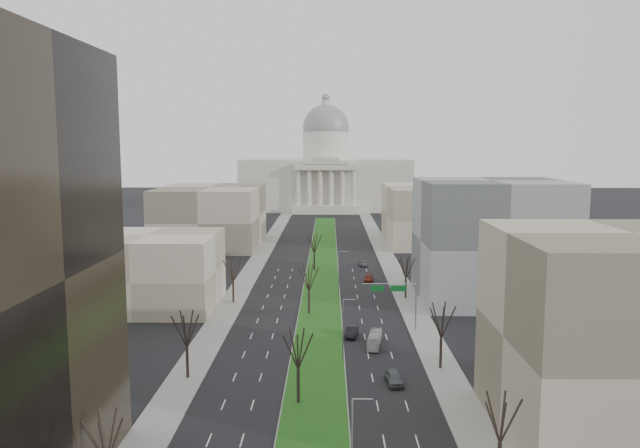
# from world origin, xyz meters

# --- Properties ---
(ground) EXTENTS (600.00, 600.00, 0.00)m
(ground) POSITION_xyz_m (0.00, 120.00, 0.00)
(ground) COLOR black
(ground) RESTS_ON ground
(median) EXTENTS (8.00, 222.03, 0.20)m
(median) POSITION_xyz_m (0.00, 118.99, 0.10)
(median) COLOR #999993
(median) RESTS_ON ground
(sidewalk_left) EXTENTS (5.00, 330.00, 0.15)m
(sidewalk_left) POSITION_xyz_m (-17.50, 95.00, 0.07)
(sidewalk_left) COLOR gray
(sidewalk_left) RESTS_ON ground
(sidewalk_right) EXTENTS (5.00, 330.00, 0.15)m
(sidewalk_right) POSITION_xyz_m (17.50, 95.00, 0.07)
(sidewalk_right) COLOR gray
(sidewalk_right) RESTS_ON ground
(capitol) EXTENTS (80.00, 46.00, 55.00)m
(capitol) POSITION_xyz_m (0.00, 269.59, 16.31)
(capitol) COLOR beige
(capitol) RESTS_ON ground
(building_beige_left) EXTENTS (26.00, 22.00, 14.00)m
(building_beige_left) POSITION_xyz_m (-33.00, 85.00, 7.00)
(building_beige_left) COLOR tan
(building_beige_left) RESTS_ON ground
(building_tan_right) EXTENTS (26.00, 24.00, 22.00)m
(building_tan_right) POSITION_xyz_m (33.00, 32.00, 11.00)
(building_tan_right) COLOR gray
(building_tan_right) RESTS_ON ground
(building_grey_right) EXTENTS (28.00, 26.00, 24.00)m
(building_grey_right) POSITION_xyz_m (34.00, 92.00, 12.00)
(building_grey_right) COLOR slate
(building_grey_right) RESTS_ON ground
(building_far_left) EXTENTS (30.00, 40.00, 18.00)m
(building_far_left) POSITION_xyz_m (-35.00, 160.00, 9.00)
(building_far_left) COLOR gray
(building_far_left) RESTS_ON ground
(building_far_right) EXTENTS (30.00, 40.00, 18.00)m
(building_far_right) POSITION_xyz_m (35.00, 165.00, 9.00)
(building_far_right) COLOR tan
(building_far_right) RESTS_ON ground
(tree_left_near) EXTENTS (5.10, 5.10, 9.18)m
(tree_left_near) POSITION_xyz_m (-17.20, 18.00, 6.61)
(tree_left_near) COLOR black
(tree_left_near) RESTS_ON ground
(tree_left_mid) EXTENTS (5.40, 5.40, 9.72)m
(tree_left_mid) POSITION_xyz_m (-17.20, 48.00, 7.00)
(tree_left_mid) COLOR black
(tree_left_mid) RESTS_ON ground
(tree_left_far) EXTENTS (5.28, 5.28, 9.50)m
(tree_left_far) POSITION_xyz_m (-17.20, 88.00, 6.84)
(tree_left_far) COLOR black
(tree_left_far) RESTS_ON ground
(tree_right_near) EXTENTS (5.16, 5.16, 9.29)m
(tree_right_near) POSITION_xyz_m (17.20, 22.00, 6.69)
(tree_right_near) COLOR black
(tree_right_near) RESTS_ON ground
(tree_right_mid) EXTENTS (5.52, 5.52, 9.94)m
(tree_right_mid) POSITION_xyz_m (17.20, 52.00, 7.16)
(tree_right_mid) COLOR black
(tree_right_mid) RESTS_ON ground
(tree_right_far) EXTENTS (5.04, 5.04, 9.07)m
(tree_right_far) POSITION_xyz_m (17.20, 92.00, 6.53)
(tree_right_far) COLOR black
(tree_right_far) RESTS_ON ground
(tree_median_a) EXTENTS (5.40, 5.40, 9.72)m
(tree_median_a) POSITION_xyz_m (-2.00, 40.00, 7.00)
(tree_median_a) COLOR black
(tree_median_a) RESTS_ON ground
(tree_median_b) EXTENTS (5.40, 5.40, 9.72)m
(tree_median_b) POSITION_xyz_m (-2.00, 80.00, 7.00)
(tree_median_b) COLOR black
(tree_median_b) RESTS_ON ground
(tree_median_c) EXTENTS (5.40, 5.40, 9.72)m
(tree_median_c) POSITION_xyz_m (-2.00, 120.00, 7.00)
(tree_median_c) COLOR black
(tree_median_c) RESTS_ON ground
(streetlamp_median_a) EXTENTS (1.90, 0.20, 9.16)m
(streetlamp_median_a) POSITION_xyz_m (3.76, 20.00, 4.81)
(streetlamp_median_a) COLOR gray
(streetlamp_median_a) RESTS_ON ground
(streetlamp_median_b) EXTENTS (1.90, 0.20, 9.16)m
(streetlamp_median_b) POSITION_xyz_m (3.76, 55.00, 4.81)
(streetlamp_median_b) COLOR gray
(streetlamp_median_b) RESTS_ON ground
(streetlamp_median_c) EXTENTS (1.90, 0.20, 9.16)m
(streetlamp_median_c) POSITION_xyz_m (3.76, 95.00, 4.81)
(streetlamp_median_c) COLOR gray
(streetlamp_median_c) RESTS_ON ground
(mast_arm_signs) EXTENTS (9.12, 0.24, 8.09)m
(mast_arm_signs) POSITION_xyz_m (13.49, 70.03, 6.11)
(mast_arm_signs) COLOR gray
(mast_arm_signs) RESTS_ON ground
(car_grey_near) EXTENTS (2.38, 5.07, 1.68)m
(car_grey_near) POSITION_xyz_m (10.17, 46.47, 0.84)
(car_grey_near) COLOR #505458
(car_grey_near) RESTS_ON ground
(car_black) EXTENTS (2.43, 5.12, 1.62)m
(car_black) POSITION_xyz_m (5.39, 66.55, 0.81)
(car_black) COLOR black
(car_black) RESTS_ON ground
(car_red) EXTENTS (2.43, 5.07, 1.43)m
(car_red) POSITION_xyz_m (10.67, 107.60, 0.71)
(car_red) COLOR maroon
(car_red) RESTS_ON ground
(car_grey_far) EXTENTS (2.35, 4.58, 1.24)m
(car_grey_far) POSITION_xyz_m (10.35, 125.93, 0.62)
(car_grey_far) COLOR #565B5E
(car_grey_far) RESTS_ON ground
(box_van) EXTENTS (2.87, 7.61, 2.07)m
(box_van) POSITION_xyz_m (8.74, 61.82, 1.04)
(box_van) COLOR silver
(box_van) RESTS_ON ground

